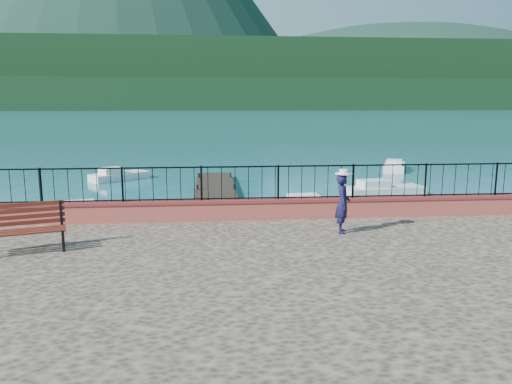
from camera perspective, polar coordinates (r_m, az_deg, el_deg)
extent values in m
plane|color=#19596B|center=(11.51, 6.57, -13.04)|extent=(2000.00, 2000.00, 0.00)
cube|color=#A7463C|center=(14.54, 3.70, -1.89)|extent=(28.00, 0.46, 0.58)
cube|color=black|center=(14.40, 3.74, 1.09)|extent=(27.00, 0.05, 0.95)
cube|color=#2D231C|center=(22.77, -4.61, -0.92)|extent=(2.00, 16.00, 0.30)
cube|color=black|center=(310.38, -5.04, 11.00)|extent=(900.00, 60.00, 18.00)
cube|color=black|center=(370.76, -5.14, 12.87)|extent=(900.00, 120.00, 44.00)
ellipsoid|color=#142D23|center=(612.13, 16.15, 9.39)|extent=(448.00, 384.00, 180.00)
cube|color=black|center=(12.38, -25.37, -5.23)|extent=(2.05, 1.15, 0.49)
cube|color=maroon|center=(12.55, -25.49, -2.49)|extent=(1.90, 0.65, 0.60)
imported|color=black|center=(13.01, 9.87, -1.31)|extent=(0.49, 0.63, 1.54)
cylinder|color=white|center=(12.87, 9.99, 2.30)|extent=(0.44, 0.44, 0.12)
cube|color=silver|center=(20.36, -18.17, -2.02)|extent=(3.52, 2.10, 0.80)
cube|color=white|center=(20.81, 6.94, -1.32)|extent=(3.65, 1.47, 0.80)
cube|color=silver|center=(25.46, 14.43, 0.55)|extent=(4.11, 1.88, 0.80)
cube|color=silver|center=(30.60, -15.34, 2.09)|extent=(3.47, 3.14, 0.80)
cube|color=silver|center=(35.03, 15.54, 3.06)|extent=(2.56, 3.75, 0.80)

